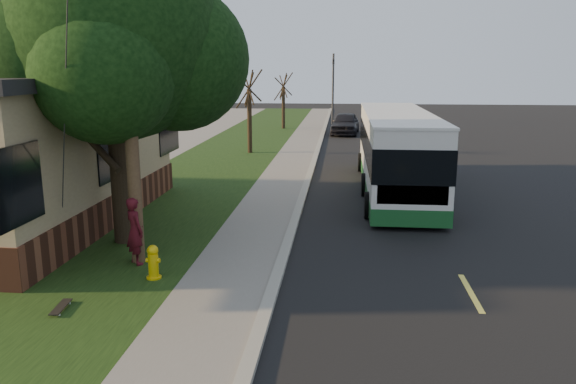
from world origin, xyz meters
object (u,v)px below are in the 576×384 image
object	(u,v)px
bare_tree_near	(249,113)
leafy_tree	(116,38)
bare_tree_far	(283,102)
skateboard_main	(61,307)
utility_pole	(126,60)
distant_car	(345,123)
fire_hydrant	(153,262)
traffic_signal	(333,84)
skateboarder	(135,231)
transit_bus	(396,150)

from	to	relation	value
bare_tree_near	leafy_tree	bearing A→B (deg)	-92.50
bare_tree_near	bare_tree_far	world-z (taller)	bare_tree_near
bare_tree_far	skateboard_main	distance (m)	31.78
utility_pole	bare_tree_near	bearing A→B (deg)	90.66
skateboard_main	distant_car	xyz separation A→B (m)	(5.30, 29.09, 0.62)
leafy_tree	bare_tree_near	size ratio (longest dim) A/B	1.81
fire_hydrant	traffic_signal	world-z (taller)	traffic_signal
bare_tree_far	skateboarder	distance (m)	29.16
fire_hydrant	skateboarder	bearing A→B (deg)	129.05
skateboard_main	skateboarder	bearing A→B (deg)	79.03
fire_hydrant	leafy_tree	size ratio (longest dim) A/B	0.09
traffic_signal	transit_bus	bearing A→B (deg)	-83.53
leafy_tree	traffic_signal	bearing A→B (deg)	81.53
transit_bus	skateboard_main	xyz separation A→B (m)	(-7.08, -11.21, -1.43)
traffic_signal	skateboard_main	bearing A→B (deg)	-96.86
distant_car	utility_pole	bearing A→B (deg)	-95.72
transit_bus	skateboard_main	size ratio (longest dim) A/B	14.43
skateboarder	skateboard_main	xyz separation A→B (m)	(-0.50, -2.58, -0.73)
fire_hydrant	bare_tree_far	distance (m)	30.04
traffic_signal	distant_car	size ratio (longest dim) A/B	1.26
bare_tree_near	skateboard_main	xyz separation A→B (m)	(-0.30, -19.72, -2.03)
traffic_signal	transit_bus	distance (m)	24.71
transit_bus	distant_car	world-z (taller)	transit_bus
bare_tree_far	traffic_signal	world-z (taller)	traffic_signal
utility_pole	bare_tree_far	world-z (taller)	utility_pole
fire_hydrant	skateboard_main	size ratio (longest dim) A/B	1.00
transit_bus	skateboard_main	distance (m)	13.34
bare_tree_near	traffic_signal	size ratio (longest dim) A/B	0.78
bare_tree_near	skateboarder	xyz separation A→B (m)	(0.20, -17.14, -1.30)
skateboarder	skateboard_main	size ratio (longest dim) A/B	2.10
transit_bus	bare_tree_near	bearing A→B (deg)	128.56
transit_bus	utility_pole	bearing A→B (deg)	-127.75
leafy_tree	bare_tree_near	world-z (taller)	leafy_tree
leafy_tree	skateboarder	bearing A→B (deg)	-63.98
traffic_signal	fire_hydrant	bearing A→B (deg)	-95.21
bare_tree_near	utility_pole	bearing A→B (deg)	-89.34
traffic_signal	skateboarder	xyz separation A→B (m)	(-3.80, -33.14, -2.32)
fire_hydrant	traffic_signal	bearing A→B (deg)	84.79
traffic_signal	skateboard_main	distance (m)	36.10
bare_tree_far	skateboard_main	xyz separation A→B (m)	(-0.80, -31.72, -1.88)
skateboarder	distant_car	distance (m)	26.95
fire_hydrant	leafy_tree	world-z (taller)	leafy_tree
fire_hydrant	traffic_signal	xyz separation A→B (m)	(3.10, 34.00, 2.73)
bare_tree_far	distant_car	bearing A→B (deg)	-30.26
transit_bus	skateboard_main	bearing A→B (deg)	-122.25
utility_pole	skateboarder	distance (m)	3.79
utility_pole	transit_bus	world-z (taller)	utility_pole
transit_bus	skateboarder	world-z (taller)	transit_bus
distant_car	leafy_tree	bearing A→B (deg)	-98.31
transit_bus	distant_car	xyz separation A→B (m)	(-1.78, 17.88, -0.80)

